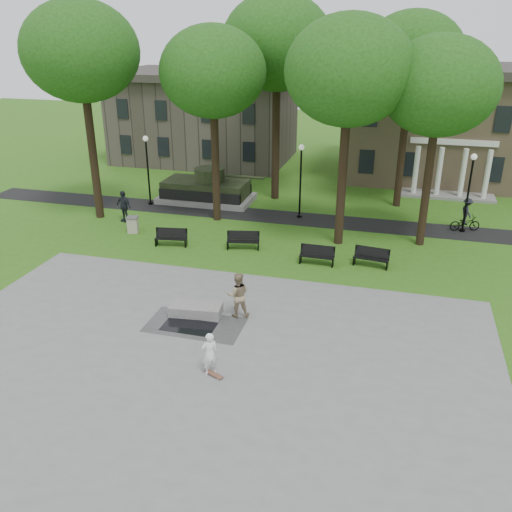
# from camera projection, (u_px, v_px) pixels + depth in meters

# --- Properties ---
(ground) EXTENTS (120.00, 120.00, 0.00)m
(ground) POSITION_uv_depth(u_px,v_px,m) (236.00, 303.00, 24.29)
(ground) COLOR #325D15
(ground) RESTS_ON ground
(plaza) EXTENTS (22.00, 16.00, 0.02)m
(plaza) POSITION_uv_depth(u_px,v_px,m) (196.00, 365.00, 19.85)
(plaza) COLOR gray
(plaza) RESTS_ON ground
(footpath) EXTENTS (44.00, 2.60, 0.01)m
(footpath) POSITION_uv_depth(u_px,v_px,m) (291.00, 218.00, 34.94)
(footpath) COLOR black
(footpath) RESTS_ON ground
(building_right) EXTENTS (17.00, 12.00, 8.60)m
(building_right) POSITION_uv_depth(u_px,v_px,m) (450.00, 122.00, 43.24)
(building_right) COLOR #9E8460
(building_right) RESTS_ON ground
(building_left) EXTENTS (15.00, 10.00, 7.20)m
(building_left) POSITION_uv_depth(u_px,v_px,m) (206.00, 119.00, 49.03)
(building_left) COLOR #4C443D
(building_left) RESTS_ON ground
(tree_0) EXTENTS (6.80, 6.80, 12.97)m
(tree_0) POSITION_uv_depth(u_px,v_px,m) (81.00, 52.00, 31.22)
(tree_0) COLOR black
(tree_0) RESTS_ON ground
(tree_1) EXTENTS (6.20, 6.20, 11.63)m
(tree_1) POSITION_uv_depth(u_px,v_px,m) (213.00, 73.00, 31.17)
(tree_1) COLOR black
(tree_1) RESTS_ON ground
(tree_2) EXTENTS (6.60, 6.60, 12.16)m
(tree_2) POSITION_uv_depth(u_px,v_px,m) (349.00, 72.00, 27.32)
(tree_2) COLOR black
(tree_2) RESTS_ON ground
(tree_3) EXTENTS (6.00, 6.00, 11.19)m
(tree_3) POSITION_uv_depth(u_px,v_px,m) (440.00, 87.00, 27.41)
(tree_3) COLOR black
(tree_3) RESTS_ON ground
(tree_4) EXTENTS (7.20, 7.20, 13.50)m
(tree_4) POSITION_uv_depth(u_px,v_px,m) (277.00, 43.00, 34.88)
(tree_4) COLOR black
(tree_4) RESTS_ON ground
(tree_5) EXTENTS (6.40, 6.40, 12.44)m
(tree_5) POSITION_uv_depth(u_px,v_px,m) (412.00, 57.00, 33.56)
(tree_5) COLOR black
(tree_5) RESTS_ON ground
(lamp_left) EXTENTS (0.36, 0.36, 4.73)m
(lamp_left) POSITION_uv_depth(u_px,v_px,m) (148.00, 165.00, 36.51)
(lamp_left) COLOR black
(lamp_left) RESTS_ON ground
(lamp_mid) EXTENTS (0.36, 0.36, 4.73)m
(lamp_mid) POSITION_uv_depth(u_px,v_px,m) (301.00, 175.00, 33.99)
(lamp_mid) COLOR black
(lamp_mid) RESTS_ON ground
(lamp_right) EXTENTS (0.36, 0.36, 4.73)m
(lamp_right) POSITION_uv_depth(u_px,v_px,m) (469.00, 187.00, 31.58)
(lamp_right) COLOR black
(lamp_right) RESTS_ON ground
(tank_monument) EXTENTS (7.45, 3.40, 2.40)m
(tank_monument) POSITION_uv_depth(u_px,v_px,m) (207.00, 189.00, 37.93)
(tank_monument) COLOR gray
(tank_monument) RESTS_ON ground
(puddle) EXTENTS (2.20, 1.20, 0.00)m
(puddle) POSITION_uv_depth(u_px,v_px,m) (189.00, 326.00, 22.35)
(puddle) COLOR black
(puddle) RESTS_ON plaza
(concrete_block) EXTENTS (2.30, 1.25, 0.45)m
(concrete_block) POSITION_uv_depth(u_px,v_px,m) (196.00, 309.00, 23.22)
(concrete_block) COLOR gray
(concrete_block) RESTS_ON plaza
(skateboard) EXTENTS (0.79, 0.50, 0.07)m
(skateboard) POSITION_uv_depth(u_px,v_px,m) (214.00, 375.00, 19.21)
(skateboard) COLOR brown
(skateboard) RESTS_ON plaza
(skateboarder) EXTENTS (0.72, 0.68, 1.66)m
(skateboarder) POSITION_uv_depth(u_px,v_px,m) (210.00, 354.00, 19.03)
(skateboarder) COLOR white
(skateboarder) RESTS_ON plaza
(friend_watching) EXTENTS (1.18, 1.05, 2.00)m
(friend_watching) POSITION_uv_depth(u_px,v_px,m) (238.00, 295.00, 22.79)
(friend_watching) COLOR #93805F
(friend_watching) RESTS_ON plaza
(pedestrian_walker) EXTENTS (1.27, 0.86, 2.00)m
(pedestrian_walker) POSITION_uv_depth(u_px,v_px,m) (124.00, 206.00, 34.00)
(pedestrian_walker) COLOR #22252D
(pedestrian_walker) RESTS_ON ground
(cyclist) EXTENTS (1.93, 1.16, 2.04)m
(cyclist) POSITION_uv_depth(u_px,v_px,m) (466.00, 218.00, 32.48)
(cyclist) COLOR black
(cyclist) RESTS_ON ground
(park_bench_0) EXTENTS (1.85, 0.80, 1.00)m
(park_bench_0) POSITION_uv_depth(u_px,v_px,m) (172.00, 237.00, 30.41)
(park_bench_0) COLOR black
(park_bench_0) RESTS_ON ground
(park_bench_1) EXTENTS (1.85, 0.88, 1.00)m
(park_bench_1) POSITION_uv_depth(u_px,v_px,m) (243.00, 240.00, 29.98)
(park_bench_1) COLOR black
(park_bench_1) RESTS_ON ground
(park_bench_2) EXTENTS (1.81, 0.55, 1.00)m
(park_bench_2) POSITION_uv_depth(u_px,v_px,m) (317.00, 255.00, 28.06)
(park_bench_2) COLOR black
(park_bench_2) RESTS_ON ground
(park_bench_3) EXTENTS (1.84, 0.76, 1.00)m
(park_bench_3) POSITION_uv_depth(u_px,v_px,m) (371.00, 257.00, 27.80)
(park_bench_3) COLOR black
(park_bench_3) RESTS_ON ground
(trash_bin) EXTENTS (0.82, 0.82, 0.96)m
(trash_bin) POSITION_uv_depth(u_px,v_px,m) (133.00, 225.00, 32.38)
(trash_bin) COLOR #B2AA92
(trash_bin) RESTS_ON ground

